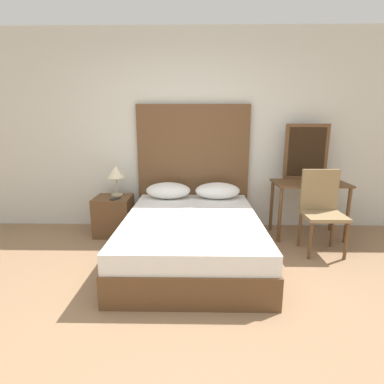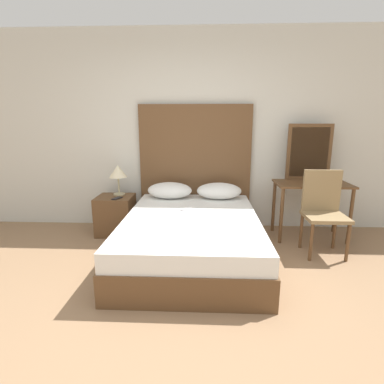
{
  "view_description": "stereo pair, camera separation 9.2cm",
  "coord_description": "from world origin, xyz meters",
  "px_view_note": "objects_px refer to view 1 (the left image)",
  "views": [
    {
      "loc": [
        0.2,
        -1.88,
        1.49
      ],
      "look_at": [
        0.15,
        1.35,
        0.73
      ],
      "focal_mm": 28.0,
      "sensor_mm": 36.0,
      "label": 1
    },
    {
      "loc": [
        0.29,
        -1.88,
        1.49
      ],
      "look_at": [
        0.15,
        1.35,
        0.73
      ],
      "focal_mm": 28.0,
      "sensor_mm": 36.0,
      "label": 2
    }
  ],
  "objects_px": {
    "table_lamp": "(116,173)",
    "phone_on_nightstand": "(115,199)",
    "bed": "(192,237)",
    "nightstand": "(114,216)",
    "chair": "(322,206)",
    "vanity_desk": "(309,192)",
    "phone_on_bed": "(186,209)"
  },
  "relations": [
    {
      "from": "table_lamp",
      "to": "phone_on_nightstand",
      "type": "distance_m",
      "value": 0.37
    },
    {
      "from": "table_lamp",
      "to": "bed",
      "type": "bearing_deg",
      "value": -37.47
    },
    {
      "from": "nightstand",
      "to": "table_lamp",
      "type": "xyz_separation_m",
      "value": [
        0.04,
        0.09,
        0.57
      ]
    },
    {
      "from": "phone_on_nightstand",
      "to": "chair",
      "type": "relative_size",
      "value": 0.17
    },
    {
      "from": "table_lamp",
      "to": "nightstand",
      "type": "bearing_deg",
      "value": -113.02
    },
    {
      "from": "nightstand",
      "to": "vanity_desk",
      "type": "relative_size",
      "value": 0.56
    },
    {
      "from": "vanity_desk",
      "to": "chair",
      "type": "relative_size",
      "value": 0.96
    },
    {
      "from": "bed",
      "to": "phone_on_bed",
      "type": "bearing_deg",
      "value": 107.01
    },
    {
      "from": "nightstand",
      "to": "phone_on_nightstand",
      "type": "distance_m",
      "value": 0.29
    },
    {
      "from": "phone_on_bed",
      "to": "vanity_desk",
      "type": "relative_size",
      "value": 0.18
    },
    {
      "from": "phone_on_bed",
      "to": "vanity_desk",
      "type": "distance_m",
      "value": 1.65
    },
    {
      "from": "bed",
      "to": "chair",
      "type": "height_order",
      "value": "chair"
    },
    {
      "from": "bed",
      "to": "chair",
      "type": "xyz_separation_m",
      "value": [
        1.5,
        0.22,
        0.3
      ]
    },
    {
      "from": "bed",
      "to": "vanity_desk",
      "type": "xyz_separation_m",
      "value": [
        1.51,
        0.67,
        0.36
      ]
    },
    {
      "from": "bed",
      "to": "phone_on_nightstand",
      "type": "relative_size",
      "value": 12.26
    },
    {
      "from": "vanity_desk",
      "to": "chair",
      "type": "height_order",
      "value": "chair"
    },
    {
      "from": "bed",
      "to": "phone_on_bed",
      "type": "distance_m",
      "value": 0.36
    },
    {
      "from": "phone_on_bed",
      "to": "chair",
      "type": "distance_m",
      "value": 1.57
    },
    {
      "from": "nightstand",
      "to": "chair",
      "type": "xyz_separation_m",
      "value": [
        2.56,
        -0.47,
        0.28
      ]
    },
    {
      "from": "bed",
      "to": "phone_on_nightstand",
      "type": "height_order",
      "value": "phone_on_nightstand"
    },
    {
      "from": "bed",
      "to": "phone_on_nightstand",
      "type": "distance_m",
      "value": 1.19
    },
    {
      "from": "bed",
      "to": "table_lamp",
      "type": "relative_size",
      "value": 4.97
    },
    {
      "from": "phone_on_nightstand",
      "to": "chair",
      "type": "bearing_deg",
      "value": -8.23
    },
    {
      "from": "bed",
      "to": "nightstand",
      "type": "bearing_deg",
      "value": 146.76
    },
    {
      "from": "bed",
      "to": "nightstand",
      "type": "distance_m",
      "value": 1.27
    },
    {
      "from": "bed",
      "to": "table_lamp",
      "type": "height_order",
      "value": "table_lamp"
    },
    {
      "from": "phone_on_bed",
      "to": "table_lamp",
      "type": "bearing_deg",
      "value": 150.42
    },
    {
      "from": "nightstand",
      "to": "phone_on_nightstand",
      "type": "relative_size",
      "value": 3.12
    },
    {
      "from": "phone_on_nightstand",
      "to": "table_lamp",
      "type": "bearing_deg",
      "value": 97.26
    },
    {
      "from": "phone_on_bed",
      "to": "chair",
      "type": "xyz_separation_m",
      "value": [
        1.57,
        -0.02,
        0.06
      ]
    },
    {
      "from": "table_lamp",
      "to": "chair",
      "type": "distance_m",
      "value": 2.6
    },
    {
      "from": "nightstand",
      "to": "chair",
      "type": "bearing_deg",
      "value": -10.46
    }
  ]
}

